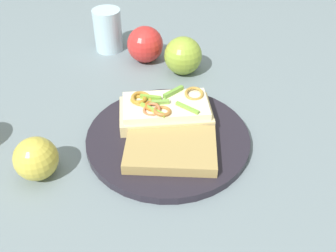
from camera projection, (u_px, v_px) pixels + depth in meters
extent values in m
plane|color=slate|center=(168.00, 141.00, 0.67)|extent=(2.00, 2.00, 0.00)
cylinder|color=#231F28|center=(168.00, 138.00, 0.67)|extent=(0.28, 0.28, 0.01)
cube|color=beige|center=(166.00, 114.00, 0.69)|extent=(0.18, 0.18, 0.02)
cube|color=#F3E5C0|center=(166.00, 106.00, 0.68)|extent=(0.16, 0.16, 0.01)
torus|color=#BF663B|center=(150.00, 111.00, 0.66)|extent=(0.03, 0.03, 0.01)
torus|color=#AB8237|center=(194.00, 94.00, 0.69)|extent=(0.04, 0.04, 0.01)
torus|color=#BC8230|center=(141.00, 99.00, 0.68)|extent=(0.04, 0.04, 0.02)
torus|color=#BC6622|center=(152.00, 106.00, 0.67)|extent=(0.04, 0.04, 0.01)
torus|color=#AF6E32|center=(162.00, 111.00, 0.65)|extent=(0.03, 0.03, 0.01)
torus|color=#AF7D25|center=(139.00, 99.00, 0.68)|extent=(0.04, 0.04, 0.01)
cube|color=#7EAC37|center=(151.00, 97.00, 0.68)|extent=(0.02, 0.04, 0.01)
cube|color=#7CAC46|center=(159.00, 102.00, 0.67)|extent=(0.03, 0.03, 0.01)
cube|color=#84B23A|center=(152.00, 111.00, 0.66)|extent=(0.01, 0.05, 0.01)
cube|color=#7AAF3C|center=(187.00, 108.00, 0.66)|extent=(0.01, 0.05, 0.01)
cube|color=#70A43C|center=(173.00, 92.00, 0.70)|extent=(0.05, 0.01, 0.01)
cube|color=tan|center=(171.00, 149.00, 0.63)|extent=(0.17, 0.18, 0.02)
sphere|color=red|center=(145.00, 44.00, 0.86)|extent=(0.10, 0.10, 0.08)
sphere|color=#90AB36|center=(183.00, 56.00, 0.82)|extent=(0.11, 0.11, 0.08)
sphere|color=gold|center=(36.00, 159.00, 0.59)|extent=(0.08, 0.08, 0.07)
cylinder|color=silver|center=(108.00, 30.00, 0.90)|extent=(0.06, 0.06, 0.10)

